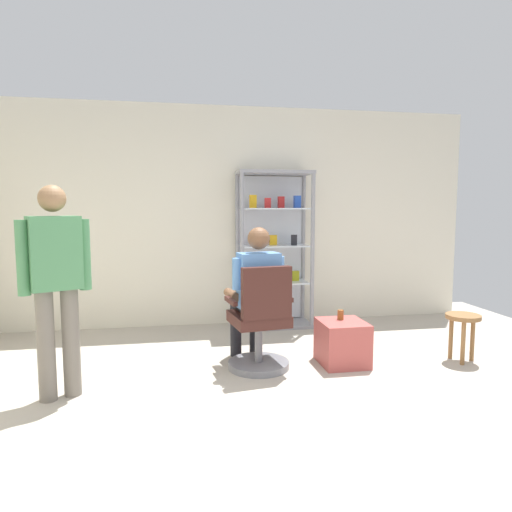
{
  "coord_description": "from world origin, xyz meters",
  "views": [
    {
      "loc": [
        -0.81,
        -2.73,
        1.46
      ],
      "look_at": [
        -0.03,
        1.57,
        1.0
      ],
      "focal_mm": 32.11,
      "sensor_mm": 36.0,
      "label": 1
    }
  ],
  "objects_px": {
    "storage_crate": "(342,343)",
    "tea_glass": "(340,315)",
    "display_cabinet_main": "(273,248)",
    "standing_customer": "(56,278)",
    "seated_shopkeeper": "(255,289)",
    "office_chair": "(261,327)",
    "wooden_stool": "(463,324)"
  },
  "relations": [
    {
      "from": "office_chair",
      "to": "seated_shopkeeper",
      "type": "xyz_separation_m",
      "value": [
        -0.02,
        0.16,
        0.32
      ]
    },
    {
      "from": "seated_shopkeeper",
      "to": "storage_crate",
      "type": "height_order",
      "value": "seated_shopkeeper"
    },
    {
      "from": "display_cabinet_main",
      "to": "standing_customer",
      "type": "relative_size",
      "value": 1.17
    },
    {
      "from": "display_cabinet_main",
      "to": "office_chair",
      "type": "height_order",
      "value": "display_cabinet_main"
    },
    {
      "from": "seated_shopkeeper",
      "to": "tea_glass",
      "type": "bearing_deg",
      "value": -4.53
    },
    {
      "from": "display_cabinet_main",
      "to": "storage_crate",
      "type": "xyz_separation_m",
      "value": [
        0.33,
        -1.53,
        -0.76
      ]
    },
    {
      "from": "display_cabinet_main",
      "to": "office_chair",
      "type": "xyz_separation_m",
      "value": [
        -0.45,
        -1.55,
        -0.57
      ]
    },
    {
      "from": "storage_crate",
      "to": "tea_glass",
      "type": "xyz_separation_m",
      "value": [
        0.01,
        0.07,
        0.25
      ]
    },
    {
      "from": "seated_shopkeeper",
      "to": "storage_crate",
      "type": "relative_size",
      "value": 2.87
    },
    {
      "from": "office_chair",
      "to": "storage_crate",
      "type": "bearing_deg",
      "value": 1.63
    },
    {
      "from": "office_chair",
      "to": "storage_crate",
      "type": "height_order",
      "value": "office_chair"
    },
    {
      "from": "seated_shopkeeper",
      "to": "standing_customer",
      "type": "distance_m",
      "value": 1.7
    },
    {
      "from": "standing_customer",
      "to": "tea_glass",
      "type": "bearing_deg",
      "value": 9.74
    },
    {
      "from": "seated_shopkeeper",
      "to": "standing_customer",
      "type": "bearing_deg",
      "value": -163.39
    },
    {
      "from": "display_cabinet_main",
      "to": "standing_customer",
      "type": "xyz_separation_m",
      "value": [
        -2.09,
        -1.87,
        -0.03
      ]
    },
    {
      "from": "tea_glass",
      "to": "wooden_stool",
      "type": "xyz_separation_m",
      "value": [
        1.15,
        -0.21,
        -0.09
      ]
    },
    {
      "from": "tea_glass",
      "to": "display_cabinet_main",
      "type": "bearing_deg",
      "value": 103.1
    },
    {
      "from": "wooden_stool",
      "to": "tea_glass",
      "type": "bearing_deg",
      "value": 169.7
    },
    {
      "from": "display_cabinet_main",
      "to": "office_chair",
      "type": "relative_size",
      "value": 1.98
    },
    {
      "from": "office_chair",
      "to": "wooden_stool",
      "type": "bearing_deg",
      "value": -3.28
    },
    {
      "from": "tea_glass",
      "to": "wooden_stool",
      "type": "distance_m",
      "value": 1.17
    },
    {
      "from": "storage_crate",
      "to": "tea_glass",
      "type": "height_order",
      "value": "tea_glass"
    },
    {
      "from": "display_cabinet_main",
      "to": "wooden_stool",
      "type": "relative_size",
      "value": 4.18
    },
    {
      "from": "display_cabinet_main",
      "to": "storage_crate",
      "type": "relative_size",
      "value": 4.22
    },
    {
      "from": "office_chair",
      "to": "wooden_stool",
      "type": "height_order",
      "value": "office_chair"
    },
    {
      "from": "office_chair",
      "to": "storage_crate",
      "type": "relative_size",
      "value": 2.13
    },
    {
      "from": "storage_crate",
      "to": "wooden_stool",
      "type": "height_order",
      "value": "wooden_stool"
    },
    {
      "from": "office_chair",
      "to": "standing_customer",
      "type": "bearing_deg",
      "value": -168.96
    },
    {
      "from": "wooden_stool",
      "to": "storage_crate",
      "type": "bearing_deg",
      "value": 173.41
    },
    {
      "from": "seated_shopkeeper",
      "to": "tea_glass",
      "type": "distance_m",
      "value": 0.86
    },
    {
      "from": "display_cabinet_main",
      "to": "wooden_stool",
      "type": "height_order",
      "value": "display_cabinet_main"
    },
    {
      "from": "standing_customer",
      "to": "storage_crate",
      "type": "bearing_deg",
      "value": 8.03
    }
  ]
}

